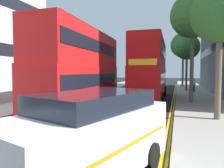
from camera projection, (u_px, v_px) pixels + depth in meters
name	position (u px, v px, depth m)	size (l,w,h in m)	color
sidewalk_right	(201.00, 103.00, 16.92)	(4.00, 80.00, 0.14)	#9E9991
sidewalk_left	(60.00, 97.00, 20.83)	(4.00, 80.00, 0.14)	#9E9991
kerb_line_outer	(174.00, 107.00, 15.65)	(0.10, 56.00, 0.01)	yellow
kerb_line_inner	(172.00, 107.00, 15.70)	(0.10, 56.00, 0.01)	yellow
traffic_island	(25.00, 151.00, 6.73)	(1.10, 2.20, 0.10)	#9E9991
keep_left_bollard	(24.00, 134.00, 6.70)	(0.36, 0.28, 1.11)	silver
double_decker_bus_away	(81.00, 66.00, 15.06)	(3.01, 10.87, 5.64)	red
double_decker_bus_oncoming	(150.00, 67.00, 19.86)	(3.00, 10.86, 5.64)	#B20F0F
taxi_minivan	(89.00, 137.00, 4.95)	(3.23, 5.15, 2.12)	white
pedestrian_far	(194.00, 85.00, 25.85)	(0.34, 0.22, 1.62)	#2D2D38
street_tree_near	(183.00, 45.00, 35.31)	(4.18, 4.18, 9.03)	#6B6047
street_tree_mid	(193.00, 16.00, 16.41)	(3.52, 3.52, 8.65)	#6B6047
street_tree_far	(187.00, 47.00, 27.18)	(3.28, 3.28, 7.31)	#6B6047
street_tree_distant	(220.00, 14.00, 10.60)	(2.96, 2.96, 6.91)	#6B6047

